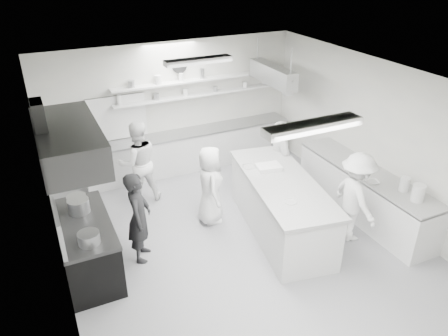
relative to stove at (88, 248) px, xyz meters
name	(u,v)px	position (x,y,z in m)	size (l,w,h in m)	color
floor	(240,242)	(2.60, -0.40, -0.46)	(6.00, 7.00, 0.02)	gray
ceiling	(243,82)	(2.60, -0.40, 2.56)	(6.00, 7.00, 0.02)	silver
wall_back	(172,107)	(2.60, 3.10, 1.05)	(6.00, 0.04, 3.00)	beige
wall_front	(398,313)	(2.60, -3.90, 1.05)	(6.00, 0.04, 3.00)	beige
wall_left	(53,212)	(-0.40, -0.40, 1.05)	(0.04, 7.00, 3.00)	beige
wall_right	(379,139)	(5.60, -0.40, 1.05)	(0.04, 7.00, 3.00)	beige
stove	(88,248)	(0.00, 0.00, 0.00)	(0.80, 1.80, 0.90)	black
exhaust_hood	(68,142)	(0.00, 0.00, 1.90)	(0.85, 2.00, 0.50)	#303031
back_counter	(191,150)	(2.90, 2.80, 0.01)	(5.00, 0.60, 0.92)	silver
shelf_lower	(202,94)	(3.30, 2.97, 1.30)	(4.20, 0.26, 0.04)	silver
shelf_upper	(202,79)	(3.30, 2.97, 1.65)	(4.20, 0.26, 0.04)	silver
pass_through_window	(117,118)	(1.30, 3.08, 1.00)	(1.30, 0.04, 1.00)	black
wall_clock	(179,66)	(2.80, 3.06, 2.00)	(0.32, 0.32, 0.05)	white
right_counter	(364,194)	(5.25, -0.60, 0.02)	(0.74, 3.30, 0.94)	silver
pot_rack	(272,75)	(4.60, 2.00, 1.85)	(0.30, 1.60, 0.40)	#9B9D9F
light_fixture_front	(313,126)	(2.60, -2.20, 2.49)	(1.30, 0.25, 0.10)	silver
light_fixture_rear	(198,61)	(2.60, 1.40, 2.49)	(1.30, 0.25, 0.10)	silver
prep_island	(280,207)	(3.45, -0.38, 0.07)	(1.05, 2.81, 1.04)	silver
stove_pot	(79,207)	(0.00, 0.33, 0.60)	(0.34, 0.34, 0.28)	#9B9D9F
cook_stove	(139,217)	(0.88, -0.04, 0.37)	(0.60, 0.39, 1.64)	black
cook_back	(138,162)	(1.38, 1.85, 0.43)	(0.86, 0.67, 1.76)	white
cook_island_left	(210,185)	(2.41, 0.50, 0.34)	(0.77, 0.50, 1.57)	white
cook_island_right	(278,159)	(4.12, 0.81, 0.40)	(1.00, 0.41, 1.70)	white
cook_right	(355,197)	(4.54, -1.12, 0.40)	(1.10, 0.63, 1.70)	white
bowl_island_a	(249,168)	(3.16, 0.36, 0.61)	(0.24, 0.24, 0.06)	#9B9D9F
bowl_island_b	(290,203)	(3.18, -1.07, 0.62)	(0.21, 0.21, 0.07)	silver
bowl_right	(372,182)	(5.03, -0.97, 0.52)	(0.24, 0.24, 0.06)	silver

